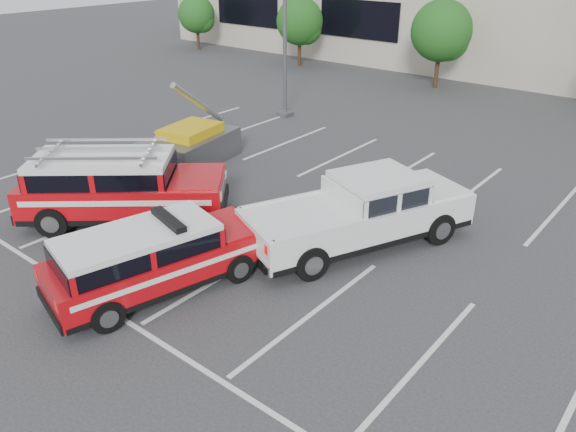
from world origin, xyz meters
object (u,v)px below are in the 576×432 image
(tree_far_left, at_px, (198,16))
(ladder_suv, at_px, (121,191))
(light_pole_left, at_px, (285,2))
(tree_left, at_px, (301,23))
(fire_chief_suv, at_px, (156,262))
(white_pickup, at_px, (360,218))
(tree_mid_left, at_px, (443,33))
(utility_rig, at_px, (188,146))

(tree_far_left, bearing_deg, ladder_suv, -47.10)
(light_pole_left, bearing_deg, tree_left, 124.52)
(tree_far_left, bearing_deg, light_pole_left, -30.71)
(tree_left, xyz_separation_m, fire_chief_suv, (14.08, -23.59, -2.02))
(tree_left, xyz_separation_m, white_pickup, (16.60, -18.54, -1.99))
(tree_far_left, xyz_separation_m, tree_mid_left, (20.00, 0.00, 0.54))
(white_pickup, height_order, ladder_suv, ladder_suv)
(light_pole_left, xyz_separation_m, ladder_suv, (3.35, -11.75, -4.26))
(light_pole_left, distance_m, white_pickup, 13.62)
(tree_far_left, distance_m, tree_mid_left, 20.01)
(tree_left, bearing_deg, fire_chief_suv, -59.18)
(tree_far_left, bearing_deg, tree_mid_left, 0.00)
(tree_left, distance_m, white_pickup, 24.97)
(fire_chief_suv, relative_size, utility_rig, 1.34)
(white_pickup, distance_m, utility_rig, 8.67)
(light_pole_left, height_order, ladder_suv, light_pole_left)
(fire_chief_suv, height_order, utility_rig, utility_rig)
(white_pickup, bearing_deg, ladder_suv, -128.97)
(tree_mid_left, distance_m, utility_rig, 17.48)
(tree_mid_left, xyz_separation_m, ladder_suv, (0.26, -21.80, -2.12))
(tree_left, bearing_deg, light_pole_left, -55.48)
(tree_far_left, bearing_deg, white_pickup, -34.87)
(tree_left, xyz_separation_m, tree_mid_left, (10.00, 0.00, 0.27))
(tree_left, height_order, white_pickup, tree_left)
(tree_left, height_order, light_pole_left, light_pole_left)
(ladder_suv, bearing_deg, tree_left, 164.79)
(tree_left, bearing_deg, white_pickup, -48.15)
(light_pole_left, height_order, utility_rig, light_pole_left)
(tree_mid_left, height_order, white_pickup, tree_mid_left)
(fire_chief_suv, relative_size, ladder_suv, 0.93)
(white_pickup, xyz_separation_m, utility_rig, (-8.56, 1.33, -0.14))
(light_pole_left, bearing_deg, ladder_suv, -74.10)
(tree_mid_left, relative_size, ladder_suv, 0.81)
(tree_left, height_order, tree_mid_left, tree_mid_left)
(tree_mid_left, distance_m, light_pole_left, 10.73)
(tree_far_left, distance_m, white_pickup, 32.47)
(ladder_suv, xyz_separation_m, utility_rig, (-2.21, 4.59, -0.29))
(fire_chief_suv, distance_m, ladder_suv, 4.22)
(tree_left, height_order, fire_chief_suv, tree_left)
(tree_left, height_order, ladder_suv, tree_left)
(ladder_suv, bearing_deg, tree_mid_left, 140.27)
(tree_mid_left, height_order, light_pole_left, light_pole_left)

